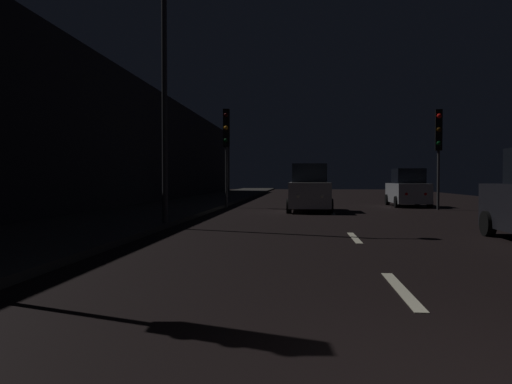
{
  "coord_description": "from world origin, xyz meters",
  "views": [
    {
      "loc": [
        -1.28,
        -3.44,
        1.43
      ],
      "look_at": [
        -2.8,
        12.8,
        1.01
      ],
      "focal_mm": 34.42,
      "sensor_mm": 36.0,
      "label": 1
    }
  ],
  "objects_px": {
    "traffic_light_far_right": "(439,137)",
    "traffic_light_far_left": "(226,136)",
    "streetlamp_overhead": "(179,55)",
    "car_parked_right_far": "(408,189)",
    "car_approaching_headlights": "(309,190)"
  },
  "relations": [
    {
      "from": "car_approaching_headlights",
      "to": "traffic_light_far_right",
      "type": "bearing_deg",
      "value": 104.62
    },
    {
      "from": "streetlamp_overhead",
      "to": "car_parked_right_far",
      "type": "xyz_separation_m",
      "value": [
        9.09,
        12.41,
        -4.12
      ]
    },
    {
      "from": "car_approaching_headlights",
      "to": "car_parked_right_far",
      "type": "relative_size",
      "value": 1.06
    },
    {
      "from": "traffic_light_far_right",
      "to": "car_parked_right_far",
      "type": "distance_m",
      "value": 3.85
    },
    {
      "from": "streetlamp_overhead",
      "to": "car_parked_right_far",
      "type": "distance_m",
      "value": 15.92
    },
    {
      "from": "traffic_light_far_right",
      "to": "streetlamp_overhead",
      "type": "xyz_separation_m",
      "value": [
        -9.89,
        -9.56,
        1.65
      ]
    },
    {
      "from": "traffic_light_far_left",
      "to": "car_parked_right_far",
      "type": "height_order",
      "value": "traffic_light_far_left"
    },
    {
      "from": "traffic_light_far_left",
      "to": "traffic_light_far_right",
      "type": "bearing_deg",
      "value": 83.26
    },
    {
      "from": "traffic_light_far_left",
      "to": "car_approaching_headlights",
      "type": "height_order",
      "value": "traffic_light_far_left"
    },
    {
      "from": "car_parked_right_far",
      "to": "traffic_light_far_right",
      "type": "bearing_deg",
      "value": -164.37
    },
    {
      "from": "traffic_light_far_right",
      "to": "traffic_light_far_left",
      "type": "xyz_separation_m",
      "value": [
        -10.12,
        0.87,
        0.23
      ]
    },
    {
      "from": "streetlamp_overhead",
      "to": "car_parked_right_far",
      "type": "bearing_deg",
      "value": 53.77
    },
    {
      "from": "traffic_light_far_left",
      "to": "streetlamp_overhead",
      "type": "relative_size",
      "value": 0.65
    },
    {
      "from": "traffic_light_far_left",
      "to": "streetlamp_overhead",
      "type": "distance_m",
      "value": 10.53
    },
    {
      "from": "streetlamp_overhead",
      "to": "car_approaching_headlights",
      "type": "relative_size",
      "value": 1.83
    }
  ]
}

